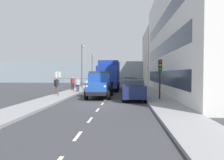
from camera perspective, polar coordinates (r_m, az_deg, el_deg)
ground_plane at (r=23.31m, az=-0.33°, el=-3.61°), size 80.00×80.00×0.00m
sidewalk_left at (r=23.41m, az=10.69°, el=-3.44°), size 2.31×40.89×0.15m
sidewalk_right at (r=24.05m, az=-11.04°, el=-3.29°), size 2.31×40.89×0.15m
road_centreline_markings at (r=22.47m, az=-0.49°, el=-3.81°), size 0.12×36.15×0.01m
building_terrace at (r=23.88m, az=21.52°, el=11.16°), size 6.36×24.17×12.28m
building_far_block at (r=42.28m, az=13.63°, el=6.07°), size 6.35×12.30×10.69m
sea_horizon at (r=46.62m, az=1.80°, el=2.24°), size 80.00×0.80×5.00m
seawall_railing at (r=43.04m, az=1.62°, el=0.16°), size 28.08×0.08×1.20m
truck_vintage_blue at (r=18.37m, az=-3.56°, el=-1.42°), size 2.17×5.64×2.43m
lorry_cargo_blue at (r=26.63m, az=-0.81°, el=1.55°), size 2.58×8.20×3.87m
car_navy_kerbside_near at (r=16.66m, az=6.17°, el=-2.75°), size 1.88×3.90×1.72m
car_black_kerbside_1 at (r=22.03m, az=5.62°, el=-1.61°), size 1.77×4.03×1.72m
car_teal_kerbside_2 at (r=26.90m, az=5.31°, el=-0.96°), size 1.89×4.11×1.72m
car_white_oppositeside_0 at (r=26.82m, az=-4.86°, el=-0.97°), size 1.83×4.04×1.72m
car_maroon_oppositeside_1 at (r=32.10m, az=-3.41°, el=-0.49°), size 1.89×4.03×1.72m
car_silver_oppositeside_2 at (r=37.77m, az=-2.31°, el=-0.12°), size 1.83×4.66×1.72m
pedestrian_with_bag at (r=20.82m, az=-15.47°, el=-1.17°), size 0.53×0.34×1.70m
pedestrian_couple_a at (r=23.20m, az=-9.69°, el=-0.92°), size 0.53×0.34×1.64m
pedestrian_in_dark_coat at (r=25.87m, az=-11.14°, el=-0.59°), size 0.53×0.34×1.67m
traffic_light_near at (r=16.74m, az=13.50°, el=2.63°), size 0.28×0.41×3.20m
lamp_post_promenade at (r=28.41m, az=-8.51°, el=5.04°), size 0.32×1.14×6.09m
lamp_post_far at (r=37.26m, az=-5.62°, el=3.93°), size 0.32×1.14×5.62m
street_sign at (r=19.04m, az=-15.08°, el=0.15°), size 0.50×0.07×2.25m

